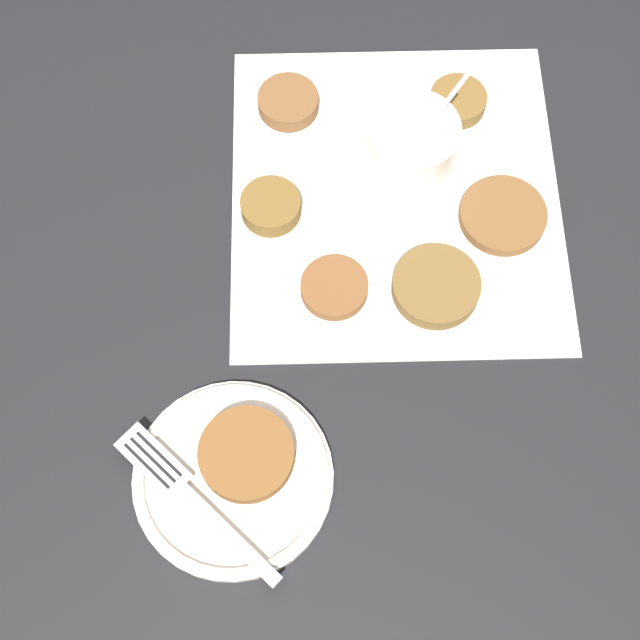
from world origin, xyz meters
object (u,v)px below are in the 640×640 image
Objects in this scene: serving_plate at (233,478)px; fritter_on_plate at (246,454)px; fork at (182,489)px; sauce_bowl at (409,147)px.

serving_plate is 2.10× the size of fritter_on_plate.
serving_plate is 0.04m from fork.
serving_plate is at bearing -76.99° from fork.
sauce_bowl is 0.85× the size of fork.
sauce_bowl is 0.39m from fork.
sauce_bowl reaches higher than fritter_on_plate.
fritter_on_plate is 0.06m from fork.
fritter_on_plate is (-0.30, 0.17, -0.01)m from sauce_bowl.
serving_plate is at bearing 139.85° from fritter_on_plate.
sauce_bowl is at bearing -30.21° from serving_plate.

